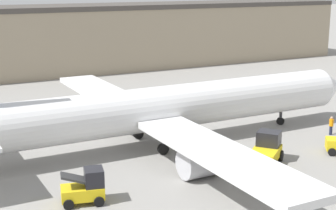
{
  "coord_description": "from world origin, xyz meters",
  "views": [
    {
      "loc": [
        -19.09,
        -36.77,
        13.46
      ],
      "look_at": [
        0.0,
        0.0,
        3.32
      ],
      "focal_mm": 55.0,
      "sensor_mm": 36.0,
      "label": 1
    }
  ],
  "objects_px": {
    "pushback_tug": "(267,149)",
    "ground_crew_worker": "(331,125)",
    "belt_loader_truck": "(86,187)",
    "airplane": "(157,109)"
  },
  "relations": [
    {
      "from": "belt_loader_truck",
      "to": "ground_crew_worker",
      "type": "bearing_deg",
      "value": 22.15
    },
    {
      "from": "airplane",
      "to": "belt_loader_truck",
      "type": "xyz_separation_m",
      "value": [
        -8.93,
        -8.21,
        -2.09
      ]
    },
    {
      "from": "ground_crew_worker",
      "to": "airplane",
      "type": "bearing_deg",
      "value": -23.67
    },
    {
      "from": "ground_crew_worker",
      "to": "pushback_tug",
      "type": "xyz_separation_m",
      "value": [
        -9.62,
        -3.12,
        0.18
      ]
    },
    {
      "from": "belt_loader_truck",
      "to": "pushback_tug",
      "type": "distance_m",
      "value": 14.37
    },
    {
      "from": "pushback_tug",
      "to": "airplane",
      "type": "bearing_deg",
      "value": 86.76
    },
    {
      "from": "airplane",
      "to": "ground_crew_worker",
      "type": "bearing_deg",
      "value": -17.22
    },
    {
      "from": "ground_crew_worker",
      "to": "pushback_tug",
      "type": "bearing_deg",
      "value": 10.94
    },
    {
      "from": "airplane",
      "to": "belt_loader_truck",
      "type": "bearing_deg",
      "value": -137.99
    },
    {
      "from": "pushback_tug",
      "to": "ground_crew_worker",
      "type": "bearing_deg",
      "value": -20.76
    }
  ]
}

